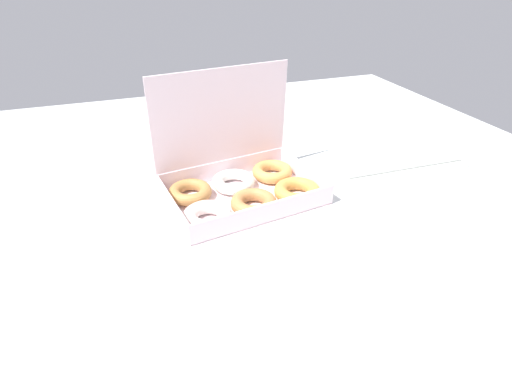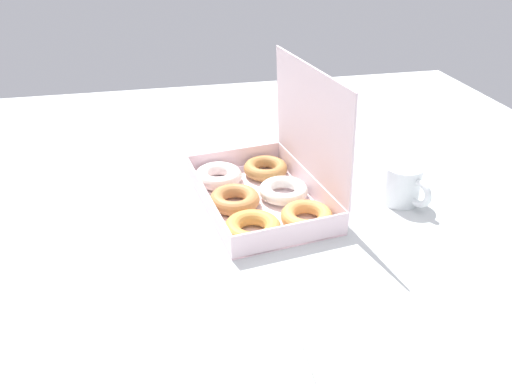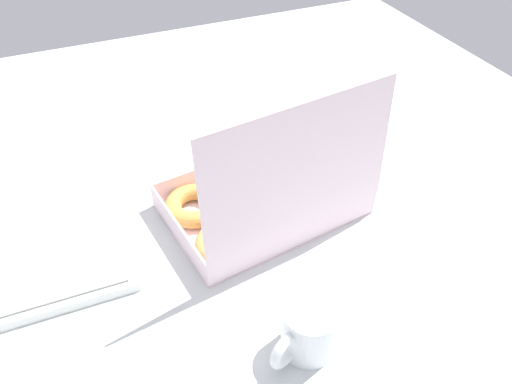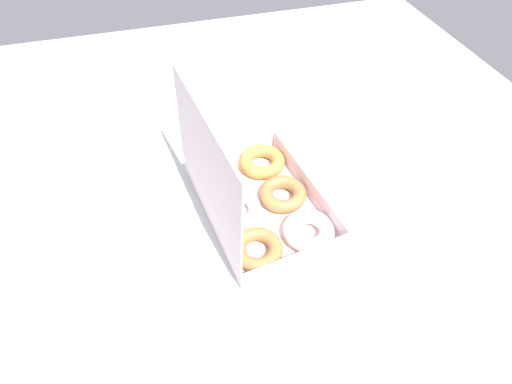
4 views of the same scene
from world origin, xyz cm
name	(u,v)px [view 1 (image 1 of 4)]	position (x,y,z in cm)	size (l,w,h in cm)	color
ground_plane	(265,197)	(0.00, 0.00, -1.00)	(180.00, 180.00, 2.00)	silver
donut_box	(242,184)	(-5.77, 0.30, 3.49)	(38.77, 29.31, 28.85)	white
keyboard	(394,163)	(39.05, 2.05, 1.06)	(38.31, 15.10, 2.20)	white
coffee_mug	(234,134)	(0.82, 29.29, 4.33)	(11.11, 8.04, 8.45)	white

